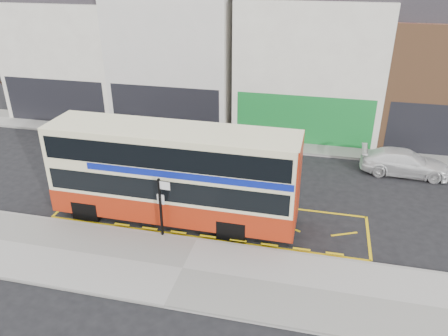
% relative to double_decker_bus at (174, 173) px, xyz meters
% --- Properties ---
extents(ground, '(120.00, 120.00, 0.00)m').
position_rel_double_decker_bus_xyz_m(ground, '(1.44, -1.19, -2.27)').
color(ground, black).
rests_on(ground, ground).
extents(pavement, '(40.00, 4.00, 0.15)m').
position_rel_double_decker_bus_xyz_m(pavement, '(1.44, -3.49, -2.20)').
color(pavement, '#9D9A95').
rests_on(pavement, ground).
extents(kerb, '(40.00, 0.15, 0.15)m').
position_rel_double_decker_bus_xyz_m(kerb, '(1.44, -1.56, -2.20)').
color(kerb, gray).
rests_on(kerb, ground).
extents(far_pavement, '(50.00, 3.00, 0.15)m').
position_rel_double_decker_bus_xyz_m(far_pavement, '(1.44, 9.81, -2.20)').
color(far_pavement, '#9D9A95').
rests_on(far_pavement, ground).
extents(road_markings, '(14.00, 3.40, 0.01)m').
position_rel_double_decker_bus_xyz_m(road_markings, '(1.44, 0.41, -2.27)').
color(road_markings, yellow).
rests_on(road_markings, ground).
extents(terrace_far_left, '(8.00, 8.01, 10.80)m').
position_rel_double_decker_bus_xyz_m(terrace_far_left, '(-12.06, 13.80, 2.55)').
color(terrace_far_left, white).
rests_on(terrace_far_left, ground).
extents(terrace_left, '(8.00, 8.01, 11.80)m').
position_rel_double_decker_bus_xyz_m(terrace_left, '(-4.06, 13.80, 3.05)').
color(terrace_left, silver).
rests_on(terrace_left, ground).
extents(terrace_green_shop, '(9.00, 8.01, 11.30)m').
position_rel_double_decker_bus_xyz_m(terrace_green_shop, '(4.94, 13.80, 2.80)').
color(terrace_green_shop, white).
rests_on(terrace_green_shop, ground).
extents(double_decker_bus, '(10.84, 2.58, 4.32)m').
position_rel_double_decker_bus_xyz_m(double_decker_bus, '(0.00, 0.00, 0.00)').
color(double_decker_bus, beige).
rests_on(double_decker_bus, ground).
extents(bus_stop_post, '(0.66, 0.14, 2.65)m').
position_rel_double_decker_bus_xyz_m(bus_stop_post, '(-0.00, -1.59, -0.51)').
color(bus_stop_post, black).
rests_on(bus_stop_post, pavement).
extents(car_silver, '(4.61, 2.47, 1.49)m').
position_rel_double_decker_bus_xyz_m(car_silver, '(-8.06, 7.67, -1.53)').
color(car_silver, '#AEAEB3').
rests_on(car_silver, ground).
extents(car_grey, '(4.58, 2.88, 1.43)m').
position_rel_double_decker_bus_xyz_m(car_grey, '(-1.81, 7.13, -1.56)').
color(car_grey, '#474950').
rests_on(car_grey, ground).
extents(car_white, '(4.68, 2.05, 1.34)m').
position_rel_double_decker_bus_xyz_m(car_white, '(10.62, 7.09, -1.60)').
color(car_white, white).
rests_on(car_white, ground).
extents(street_tree_right, '(2.69, 2.69, 5.80)m').
position_rel_double_decker_bus_xyz_m(street_tree_right, '(9.85, 11.29, 1.68)').
color(street_tree_right, black).
rests_on(street_tree_right, ground).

